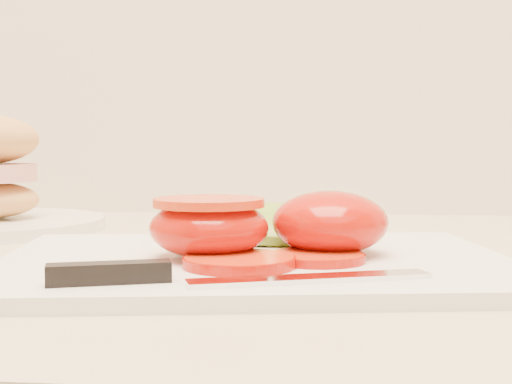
{
  "coord_description": "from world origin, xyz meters",
  "views": [
    {
      "loc": [
        -0.43,
        1.1,
        1.02
      ],
      "look_at": [
        -0.48,
        1.6,
        0.99
      ],
      "focal_mm": 50.0,
      "sensor_mm": 36.0,
      "label": 1
    }
  ],
  "objects": [
    {
      "name": "cutting_board",
      "position": [
        -0.48,
        1.59,
        0.94
      ],
      "size": [
        0.39,
        0.31,
        0.01
      ],
      "primitive_type": "cube",
      "rotation": [
        0.0,
        0.0,
        0.15
      ],
      "color": "silver",
      "rests_on": "counter"
    },
    {
      "name": "tomato_half_dome",
      "position": [
        -0.43,
        1.61,
        0.96
      ],
      "size": [
        0.08,
        0.08,
        0.05
      ],
      "primitive_type": "ellipsoid",
      "color": "#C41001",
      "rests_on": "cutting_board"
    },
    {
      "name": "tomato_half_cut",
      "position": [
        -0.52,
        1.58,
        0.96
      ],
      "size": [
        0.08,
        0.08,
        0.04
      ],
      "color": "#C41001",
      "rests_on": "cutting_board"
    },
    {
      "name": "tomato_slice_0",
      "position": [
        -0.49,
        1.55,
        0.94
      ],
      "size": [
        0.07,
        0.07,
        0.01
      ],
      "primitive_type": "cylinder",
      "color": "#D14920",
      "rests_on": "cutting_board"
    },
    {
      "name": "tomato_slice_1",
      "position": [
        -0.44,
        1.58,
        0.94
      ],
      "size": [
        0.06,
        0.06,
        0.01
      ],
      "primitive_type": "cylinder",
      "color": "#D14920",
      "rests_on": "cutting_board"
    },
    {
      "name": "lettuce_leaf_0",
      "position": [
        -0.47,
        1.68,
        0.95
      ],
      "size": [
        0.15,
        0.13,
        0.03
      ],
      "primitive_type": "ellipsoid",
      "rotation": [
        0.0,
        0.0,
        0.44
      ],
      "color": "#88AC2D",
      "rests_on": "cutting_board"
    },
    {
      "name": "knife",
      "position": [
        -0.51,
        1.5,
        0.94
      ],
      "size": [
        0.22,
        0.07,
        0.01
      ],
      "rotation": [
        0.0,
        0.0,
        0.33
      ],
      "color": "silver",
      "rests_on": "cutting_board"
    }
  ]
}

